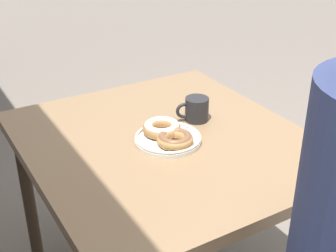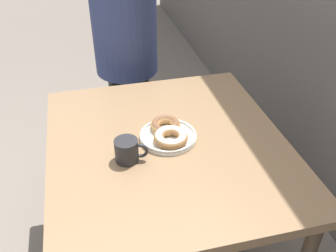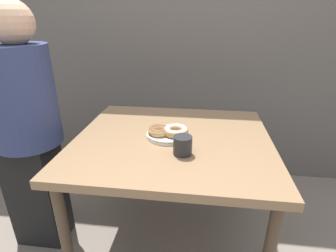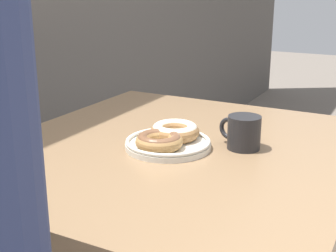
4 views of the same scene
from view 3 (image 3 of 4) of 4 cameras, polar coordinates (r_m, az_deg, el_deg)
name	(u,v)px [view 3 (image 3 of 4)]	position (r m, az deg, el deg)	size (l,w,h in m)	color
wall_back	(187,16)	(2.12, 4.10, 22.70)	(8.00, 0.05, 2.60)	#56514C
dining_table	(173,151)	(1.39, 1.01, -5.36)	(1.00, 0.91, 0.73)	#846647
donut_plate	(168,132)	(1.36, 0.08, -1.29)	(0.26, 0.22, 0.06)	silver
coffee_mug	(183,145)	(1.19, 3.26, -4.13)	(0.09, 0.12, 0.09)	#232326
person_figure	(27,129)	(1.59, -28.38, -0.59)	(0.34, 0.34, 1.39)	black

